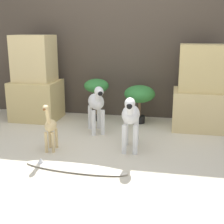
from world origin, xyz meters
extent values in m
plane|color=beige|center=(0.00, 0.00, 0.00)|extent=(14.00, 14.00, 0.00)
cube|color=#473D33|center=(0.00, 1.70, 1.10)|extent=(6.40, 0.08, 2.20)
cube|color=#D1B775|center=(-1.17, 1.23, 0.29)|extent=(0.68, 0.58, 0.58)
cube|color=#DBC184|center=(-1.17, 1.23, 0.91)|extent=(0.54, 0.46, 0.66)
cube|color=#DBC184|center=(1.17, 1.23, 0.26)|extent=(0.68, 0.58, 0.52)
cube|color=#D1B775|center=(1.17, 1.23, 0.83)|extent=(0.56, 0.48, 0.60)
cylinder|color=white|center=(0.45, 0.15, 0.16)|extent=(0.05, 0.05, 0.32)
cylinder|color=white|center=(0.33, 0.14, 0.16)|extent=(0.05, 0.05, 0.32)
cylinder|color=white|center=(0.43, 0.42, 0.16)|extent=(0.05, 0.05, 0.32)
cylinder|color=white|center=(0.31, 0.41, 0.16)|extent=(0.05, 0.05, 0.32)
ellipsoid|color=white|center=(0.38, 0.28, 0.41)|extent=(0.23, 0.41, 0.20)
cylinder|color=white|center=(0.40, 0.11, 0.52)|extent=(0.08, 0.12, 0.16)
ellipsoid|color=white|center=(0.40, 0.07, 0.58)|extent=(0.12, 0.21, 0.12)
sphere|color=black|center=(0.41, -0.02, 0.57)|extent=(0.06, 0.06, 0.06)
cube|color=black|center=(0.40, 0.11, 0.52)|extent=(0.02, 0.07, 0.13)
cylinder|color=white|center=(-0.04, 0.71, 0.16)|extent=(0.05, 0.05, 0.32)
cylinder|color=white|center=(-0.14, 0.66, 0.16)|extent=(0.05, 0.05, 0.32)
cylinder|color=white|center=(-0.15, 0.96, 0.16)|extent=(0.05, 0.05, 0.32)
cylinder|color=white|center=(-0.26, 0.91, 0.16)|extent=(0.05, 0.05, 0.32)
ellipsoid|color=white|center=(-0.15, 0.81, 0.41)|extent=(0.34, 0.44, 0.20)
cylinder|color=white|center=(-0.08, 0.66, 0.52)|extent=(0.11, 0.13, 0.16)
ellipsoid|color=white|center=(-0.06, 0.62, 0.58)|extent=(0.18, 0.22, 0.12)
sphere|color=black|center=(-0.03, 0.54, 0.57)|extent=(0.06, 0.06, 0.06)
cube|color=black|center=(-0.08, 0.66, 0.52)|extent=(0.04, 0.07, 0.13)
cylinder|color=#E0C184|center=(-0.43, 0.01, 0.12)|extent=(0.03, 0.03, 0.23)
cylinder|color=#E0C184|center=(-0.51, 0.00, 0.12)|extent=(0.03, 0.03, 0.23)
cylinder|color=#E0C184|center=(-0.45, 0.16, 0.12)|extent=(0.03, 0.03, 0.23)
cylinder|color=#E0C184|center=(-0.53, 0.15, 0.12)|extent=(0.03, 0.03, 0.23)
ellipsoid|color=#E0C184|center=(-0.48, 0.08, 0.29)|extent=(0.15, 0.22, 0.13)
cylinder|color=#E0C184|center=(-0.47, -0.01, 0.42)|extent=(0.06, 0.12, 0.23)
ellipsoid|color=#E0C184|center=(-0.46, -0.08, 0.53)|extent=(0.07, 0.11, 0.06)
sphere|color=brown|center=(-0.46, -0.12, 0.52)|extent=(0.03, 0.03, 0.03)
cylinder|color=black|center=(0.36, 1.32, 0.05)|extent=(0.16, 0.16, 0.10)
cylinder|color=brown|center=(0.36, 1.32, 0.21)|extent=(0.03, 0.03, 0.21)
ellipsoid|color=#337F38|center=(0.36, 1.32, 0.43)|extent=(0.44, 0.44, 0.24)
cylinder|color=black|center=(-0.28, 1.35, 0.04)|extent=(0.15, 0.15, 0.09)
cylinder|color=brown|center=(-0.28, 1.35, 0.25)|extent=(0.03, 0.03, 0.33)
ellipsoid|color=#337F38|center=(-0.28, 1.35, 0.52)|extent=(0.36, 0.36, 0.20)
ellipsoid|color=silver|center=(-0.07, -0.34, 0.01)|extent=(1.06, 0.30, 0.03)
cone|color=white|center=(-0.44, -0.32, 0.05)|extent=(0.07, 0.07, 0.05)
camera|label=1|loc=(0.83, -3.01, 1.32)|focal=50.00mm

